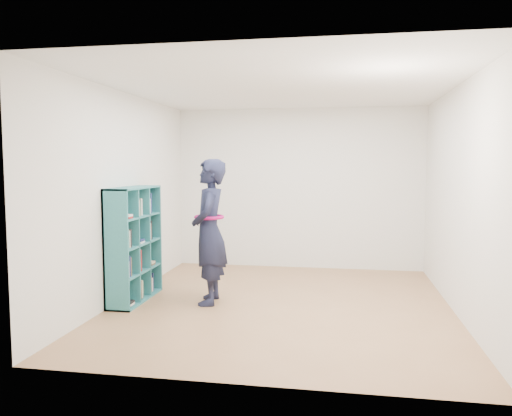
# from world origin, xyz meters

# --- Properties ---
(floor) EXTENTS (4.50, 4.50, 0.00)m
(floor) POSITION_xyz_m (0.00, 0.00, 0.00)
(floor) COLOR #996C45
(floor) RESTS_ON ground
(ceiling) EXTENTS (4.50, 4.50, 0.00)m
(ceiling) POSITION_xyz_m (0.00, 0.00, 2.60)
(ceiling) COLOR white
(ceiling) RESTS_ON wall_back
(wall_left) EXTENTS (0.02, 4.50, 2.60)m
(wall_left) POSITION_xyz_m (-2.00, 0.00, 1.30)
(wall_left) COLOR white
(wall_left) RESTS_ON floor
(wall_right) EXTENTS (0.02, 4.50, 2.60)m
(wall_right) POSITION_xyz_m (2.00, 0.00, 1.30)
(wall_right) COLOR white
(wall_right) RESTS_ON floor
(wall_back) EXTENTS (4.00, 0.02, 2.60)m
(wall_back) POSITION_xyz_m (0.00, 2.25, 1.30)
(wall_back) COLOR white
(wall_back) RESTS_ON floor
(wall_front) EXTENTS (4.00, 0.02, 2.60)m
(wall_front) POSITION_xyz_m (0.00, -2.25, 1.30)
(wall_front) COLOR white
(wall_front) RESTS_ON floor
(bookshelf) EXTENTS (0.31, 1.07, 1.42)m
(bookshelf) POSITION_xyz_m (-1.86, -0.11, 0.69)
(bookshelf) COLOR #276D7B
(bookshelf) RESTS_ON floor
(person) EXTENTS (0.51, 0.70, 1.76)m
(person) POSITION_xyz_m (-0.88, -0.07, 0.88)
(person) COLOR black
(person) RESTS_ON floor
(smartphone) EXTENTS (0.04, 0.10, 0.13)m
(smartphone) POSITION_xyz_m (-1.04, 0.01, 1.00)
(smartphone) COLOR silver
(smartphone) RESTS_ON person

